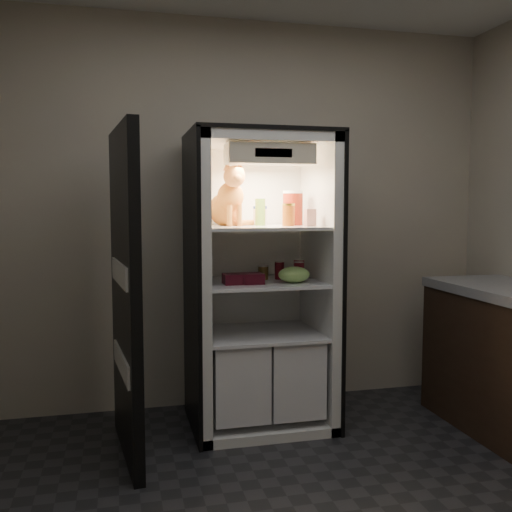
{
  "coord_description": "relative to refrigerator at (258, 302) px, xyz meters",
  "views": [
    {
      "loc": [
        -0.88,
        -2.16,
        1.42
      ],
      "look_at": [
        -0.03,
        1.32,
        1.1
      ],
      "focal_mm": 40.0,
      "sensor_mm": 36.0,
      "label": 1
    }
  ],
  "objects": [
    {
      "name": "soda_can_a",
      "position": [
        0.14,
        -0.0,
        0.21
      ],
      "size": [
        0.06,
        0.06,
        0.12
      ],
      "color": "black",
      "rests_on": "refrigerator"
    },
    {
      "name": "salsa_jar",
      "position": [
        0.16,
        -0.12,
        0.57
      ],
      "size": [
        0.08,
        0.08,
        0.14
      ],
      "color": "maroon",
      "rests_on": "refrigerator"
    },
    {
      "name": "refrigerator",
      "position": [
        0.0,
        0.0,
        0.0
      ],
      "size": [
        0.9,
        0.72,
        1.88
      ],
      "color": "white",
      "rests_on": "floor"
    },
    {
      "name": "berry_box_right",
      "position": [
        -0.08,
        -0.17,
        0.18
      ],
      "size": [
        0.13,
        0.13,
        0.06
      ],
      "primitive_type": "cube",
      "color": "#4E0D17",
      "rests_on": "refrigerator"
    },
    {
      "name": "grape_bag",
      "position": [
        0.18,
        -0.19,
        0.2
      ],
      "size": [
        0.2,
        0.15,
        0.1
      ],
      "primitive_type": "ellipsoid",
      "color": "#78AC50",
      "rests_on": "refrigerator"
    },
    {
      "name": "parmesan_shaker",
      "position": [
        0.01,
        0.0,
        0.58
      ],
      "size": [
        0.07,
        0.07,
        0.17
      ],
      "color": "#23812A",
      "rests_on": "refrigerator"
    },
    {
      "name": "condiment_jar",
      "position": [
        0.03,
        0.01,
        0.2
      ],
      "size": [
        0.07,
        0.07,
        0.09
      ],
      "color": "#533B17",
      "rests_on": "refrigerator"
    },
    {
      "name": "soda_can_c",
      "position": [
        0.25,
        -0.09,
        0.21
      ],
      "size": [
        0.06,
        0.06,
        0.12
      ],
      "color": "black",
      "rests_on": "refrigerator"
    },
    {
      "name": "cream_carton",
      "position": [
        0.28,
        -0.19,
        0.55
      ],
      "size": [
        0.06,
        0.06,
        0.11
      ],
      "primitive_type": "cube",
      "color": "white",
      "rests_on": "refrigerator"
    },
    {
      "name": "fridge_door",
      "position": [
        -0.84,
        -0.31,
        0.12
      ],
      "size": [
        0.15,
        0.87,
        1.85
      ],
      "rotation": [
        0.0,
        0.0,
        0.11
      ],
      "color": "black",
      "rests_on": "floor"
    },
    {
      "name": "pepper_jar",
      "position": [
        0.24,
        0.02,
        0.61
      ],
      "size": [
        0.13,
        0.13,
        0.22
      ],
      "color": "maroon",
      "rests_on": "refrigerator"
    },
    {
      "name": "room_shell",
      "position": [
        0.0,
        -1.38,
        0.83
      ],
      "size": [
        3.6,
        3.6,
        3.6
      ],
      "color": "white",
      "rests_on": "floor"
    },
    {
      "name": "tabby_cat",
      "position": [
        -0.19,
        0.03,
        0.65
      ],
      "size": [
        0.36,
        0.4,
        0.41
      ],
      "rotation": [
        0.0,
        0.0,
        0.17
      ],
      "color": "#D4531B",
      "rests_on": "refrigerator"
    },
    {
      "name": "mayo_tub",
      "position": [
        0.02,
        0.04,
        0.56
      ],
      "size": [
        0.09,
        0.09,
        0.12
      ],
      "color": "white",
      "rests_on": "refrigerator"
    },
    {
      "name": "soda_can_b",
      "position": [
        0.27,
        -0.03,
        0.21
      ],
      "size": [
        0.07,
        0.07,
        0.13
      ],
      "color": "black",
      "rests_on": "refrigerator"
    },
    {
      "name": "berry_box_left",
      "position": [
        -0.2,
        -0.16,
        0.18
      ],
      "size": [
        0.13,
        0.13,
        0.06
      ],
      "primitive_type": "cube",
      "color": "#4E0D17",
      "rests_on": "refrigerator"
    }
  ]
}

